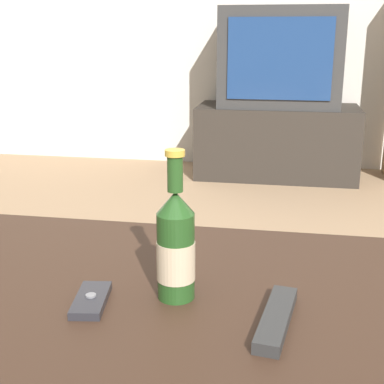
{
  "coord_description": "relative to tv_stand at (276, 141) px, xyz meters",
  "views": [
    {
      "loc": [
        0.24,
        -0.79,
        0.91
      ],
      "look_at": [
        0.04,
        0.32,
        0.57
      ],
      "focal_mm": 50.0,
      "sensor_mm": 36.0,
      "label": 1
    }
  ],
  "objects": [
    {
      "name": "coffee_table",
      "position": [
        -0.17,
        -2.71,
        0.17
      ],
      "size": [
        1.02,
        0.76,
        0.47
      ],
      "color": "#332116",
      "rests_on": "ground_plane"
    },
    {
      "name": "cell_phone",
      "position": [
        -0.25,
        -2.73,
        0.25
      ],
      "size": [
        0.07,
        0.12,
        0.02
      ],
      "rotation": [
        0.0,
        0.0,
        0.15
      ],
      "color": "#232328",
      "rests_on": "coffee_table"
    },
    {
      "name": "tv_stand",
      "position": [
        0.0,
        0.0,
        0.0
      ],
      "size": [
        1.03,
        0.49,
        0.46
      ],
      "color": "#28231E",
      "rests_on": "ground_plane"
    },
    {
      "name": "television",
      "position": [
        -0.0,
        -0.0,
        0.54
      ],
      "size": [
        0.75,
        0.45,
        0.61
      ],
      "color": "#2D2D2D",
      "rests_on": "tv_stand"
    },
    {
      "name": "beer_bottle",
      "position": [
        -0.11,
        -2.68,
        0.34
      ],
      "size": [
        0.07,
        0.07,
        0.26
      ],
      "color": "#1E4219",
      "rests_on": "coffee_table"
    },
    {
      "name": "remote_control",
      "position": [
        0.06,
        -2.74,
        0.25
      ],
      "size": [
        0.07,
        0.19,
        0.02
      ],
      "rotation": [
        0.0,
        0.0,
        -0.14
      ],
      "color": "#282828",
      "rests_on": "coffee_table"
    }
  ]
}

